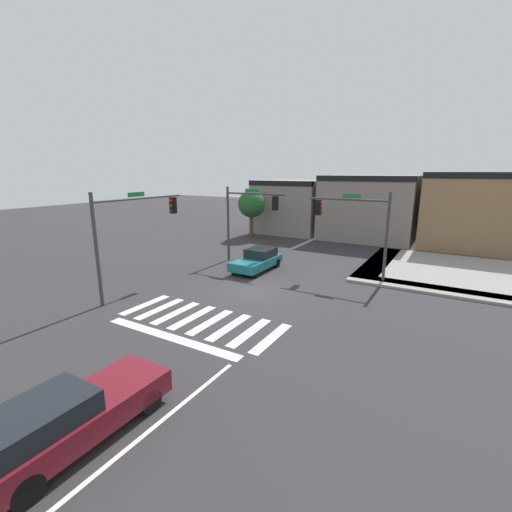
# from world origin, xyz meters

# --- Properties ---
(ground_plane) EXTENTS (120.00, 120.00, 0.00)m
(ground_plane) POSITION_xyz_m (0.00, 0.00, 0.00)
(ground_plane) COLOR #302D30
(crosswalk_near) EXTENTS (7.64, 2.98, 0.01)m
(crosswalk_near) POSITION_xyz_m (0.00, -4.50, 0.00)
(crosswalk_near) COLOR silver
(crosswalk_near) RESTS_ON ground_plane
(lane_markings) EXTENTS (6.80, 20.25, 0.01)m
(lane_markings) POSITION_xyz_m (1.11, -12.02, 0.00)
(lane_markings) COLOR white
(lane_markings) RESTS_ON ground_plane
(bike_detector_marking) EXTENTS (0.95, 0.95, 0.01)m
(bike_detector_marking) POSITION_xyz_m (1.20, -8.83, 0.00)
(bike_detector_marking) COLOR yellow
(bike_detector_marking) RESTS_ON ground_plane
(curb_corner_northeast) EXTENTS (10.00, 10.60, 0.15)m
(curb_corner_northeast) POSITION_xyz_m (8.49, 9.42, 0.07)
(curb_corner_northeast) COLOR gray
(curb_corner_northeast) RESTS_ON ground_plane
(storefront_row) EXTENTS (25.15, 6.81, 6.49)m
(storefront_row) POSITION_xyz_m (3.22, 19.18, 3.09)
(storefront_row) COLOR gray
(storefront_row) RESTS_ON ground_plane
(traffic_signal_southwest) EXTENTS (0.32, 6.01, 5.61)m
(traffic_signal_southwest) POSITION_xyz_m (-5.36, -3.28, 3.91)
(traffic_signal_southwest) COLOR #383A3D
(traffic_signal_southwest) RESTS_ON ground_plane
(traffic_signal_northwest) EXTENTS (4.70, 0.32, 5.47)m
(traffic_signal_northwest) POSITION_xyz_m (-3.47, 5.23, 3.77)
(traffic_signal_northwest) COLOR #383A3D
(traffic_signal_northwest) RESTS_ON ground_plane
(traffic_signal_northeast) EXTENTS (5.02, 0.32, 5.40)m
(traffic_signal_northeast) POSITION_xyz_m (4.06, 5.34, 3.69)
(traffic_signal_northeast) COLOR #383A3D
(traffic_signal_northeast) RESTS_ON ground_plane
(car_teal) EXTENTS (1.89, 4.17, 1.42)m
(car_teal) POSITION_xyz_m (-1.96, 3.94, 0.71)
(car_teal) COLOR #196B70
(car_teal) RESTS_ON ground_plane
(car_maroon) EXTENTS (1.74, 4.78, 1.51)m
(car_maroon) POSITION_xyz_m (2.02, -12.01, 0.77)
(car_maroon) COLOR maroon
(car_maroon) RESTS_ON ground_plane
(roadside_tree) EXTENTS (2.69, 2.69, 4.74)m
(roadside_tree) POSITION_xyz_m (-8.50, 14.00, 3.36)
(roadside_tree) COLOR #4C3823
(roadside_tree) RESTS_ON ground_plane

